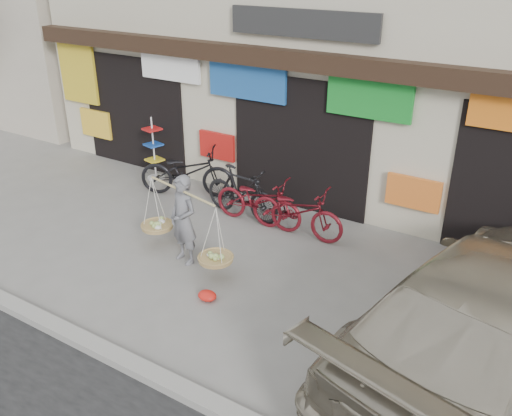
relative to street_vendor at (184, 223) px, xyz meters
The scene contains 12 objects.
ground 1.07m from the street_vendor, 39.46° to the right, with size 70.00×70.00×0.00m, color gray.
kerb 2.65m from the street_vendor, 76.44° to the right, with size 70.00×0.25×0.12m, color gray.
shophouse_block 6.54m from the street_vendor, 84.20° to the left, with size 14.00×6.32×7.00m.
neighbor_west 14.62m from the street_vendor, 153.24° to the left, with size 12.00×7.00×6.00m, color #B6AA96.
street_vendor is the anchor object (origin of this frame).
bike_0 2.82m from the street_vendor, 127.59° to the left, with size 0.73×2.09×1.10m, color black.
bike_1 1.99m from the street_vendor, 93.58° to the left, with size 0.50×1.77×1.06m, color black.
bike_2 2.23m from the street_vendor, 58.07° to the left, with size 0.66×1.89×0.99m, color maroon.
bike_3 1.92m from the street_vendor, 80.21° to the left, with size 0.66×1.89×0.99m, color maroon.
suv 5.05m from the street_vendor, ahead, with size 3.71×6.30×1.71m.
display_rack 3.95m from the street_vendor, 138.96° to the left, with size 0.43×0.43×1.49m.
red_bag 1.42m from the street_vendor, 36.14° to the right, with size 0.31×0.25×0.14m, color red.
Camera 1 is at (4.75, -5.76, 4.91)m, focal length 38.00 mm.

